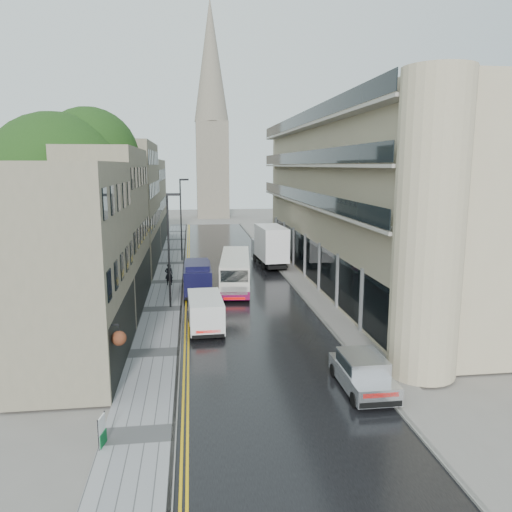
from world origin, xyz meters
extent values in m
plane|color=slate|center=(0.00, 0.00, 0.00)|extent=(200.00, 200.00, 0.00)
cube|color=black|center=(0.00, 27.50, 0.01)|extent=(9.00, 85.00, 0.02)
cube|color=gray|center=(-5.85, 27.50, 0.06)|extent=(2.70, 85.00, 0.12)
cube|color=slate|center=(5.40, 27.50, 0.06)|extent=(1.80, 85.00, 0.12)
imported|color=black|center=(-5.67, 26.23, 1.02)|extent=(0.72, 0.54, 1.80)
camera|label=1|loc=(-3.73, -14.82, 9.95)|focal=35.00mm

